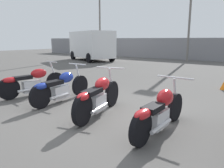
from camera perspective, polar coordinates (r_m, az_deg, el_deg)
name	(u,v)px	position (r m, az deg, el deg)	size (l,w,h in m)	color
ground_plane	(106,113)	(5.07, -1.48, -7.62)	(60.00, 60.00, 0.00)	#514F4C
light_pole_left	(191,5)	(17.96, 19.84, 18.74)	(0.70, 0.35, 6.89)	slate
light_pole_right	(100,2)	(22.30, -3.27, 20.63)	(0.70, 0.35, 8.97)	slate
motorcycle_slot_0	(32,82)	(6.99, -20.14, 0.49)	(0.59, 2.11, 0.99)	black
motorcycle_slot_1	(61,87)	(6.02, -13.23, -0.78)	(0.64, 2.11, 0.98)	black
motorcycle_slot_2	(98,96)	(4.85, -3.61, -3.20)	(0.78, 2.03, 1.01)	black
motorcycle_slot_3	(160,111)	(4.05, 12.33, -7.01)	(0.74, 2.00, 0.94)	black
parked_van	(91,45)	(17.84, -5.47, 10.21)	(4.91, 3.60, 2.29)	white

